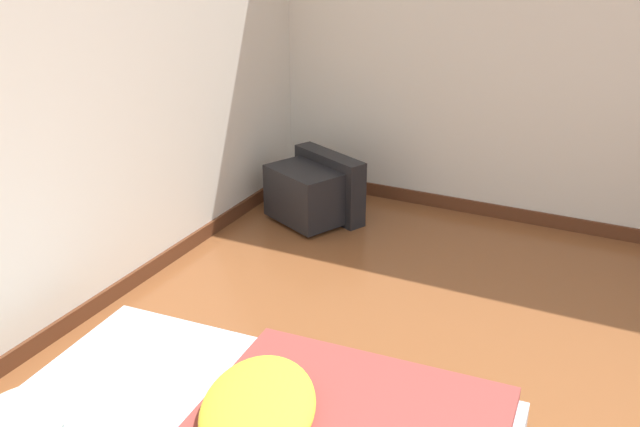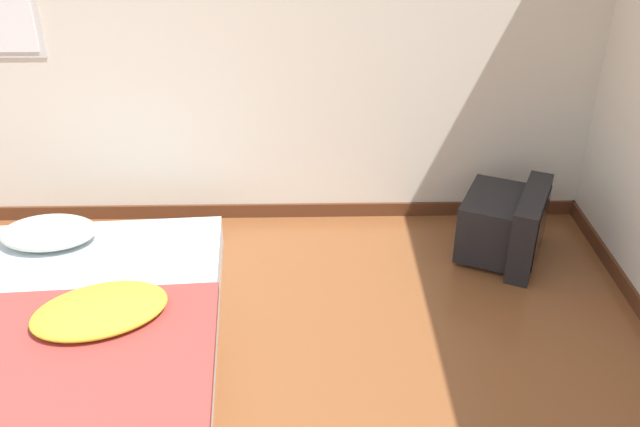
{
  "view_description": "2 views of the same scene",
  "coord_description": "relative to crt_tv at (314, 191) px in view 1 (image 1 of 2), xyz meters",
  "views": [
    {
      "loc": [
        -1.5,
        0.35,
        1.91
      ],
      "look_at": [
        1.36,
        1.76,
        0.53
      ],
      "focal_mm": 40.0,
      "sensor_mm": 36.0,
      "label": 1
    },
    {
      "loc": [
        1.2,
        -1.19,
        2.29
      ],
      "look_at": [
        1.26,
        1.79,
        0.58
      ],
      "focal_mm": 40.0,
      "sensor_mm": 36.0,
      "label": 2
    }
  ],
  "objects": [
    {
      "name": "crt_tv",
      "position": [
        0.0,
        0.0,
        0.0
      ],
      "size": [
        0.61,
        0.66,
        0.43
      ],
      "color": "black",
      "rests_on": "ground_plane"
    }
  ]
}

